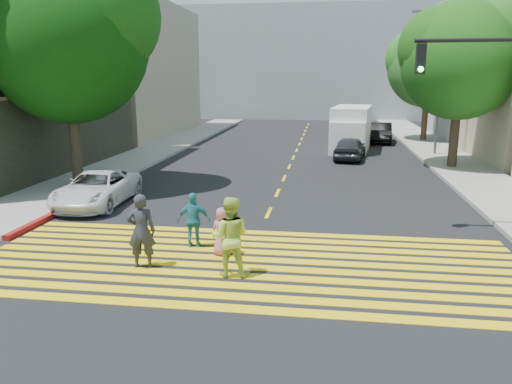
% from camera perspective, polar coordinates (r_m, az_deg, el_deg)
% --- Properties ---
extents(ground, '(120.00, 120.00, 0.00)m').
position_cam_1_polar(ground, '(11.18, -2.22, -10.46)').
color(ground, black).
extents(sidewalk_left, '(3.00, 40.00, 0.15)m').
position_cam_1_polar(sidewalk_left, '(34.00, -9.73, 5.37)').
color(sidewalk_left, gray).
rests_on(sidewalk_left, ground).
extents(sidewalk_right, '(3.00, 60.00, 0.15)m').
position_cam_1_polar(sidewalk_right, '(26.31, 22.63, 2.39)').
color(sidewalk_right, gray).
rests_on(sidewalk_right, ground).
extents(curb_red, '(0.20, 8.00, 0.16)m').
position_cam_1_polar(curb_red, '(18.84, -19.89, -1.23)').
color(curb_red, maroon).
rests_on(curb_red, ground).
extents(crosswalk, '(13.40, 5.30, 0.01)m').
position_cam_1_polar(crosswalk, '(12.34, -1.15, -8.11)').
color(crosswalk, yellow).
rests_on(crosswalk, ground).
extents(lane_line, '(0.12, 34.40, 0.01)m').
position_cam_1_polar(lane_line, '(32.94, 4.83, 5.15)').
color(lane_line, yellow).
rests_on(lane_line, ground).
extents(building_left_tan, '(12.00, 16.00, 10.00)m').
position_cam_1_polar(building_left_tan, '(42.08, -17.46, 13.12)').
color(building_left_tan, tan).
rests_on(building_left_tan, ground).
extents(building_right_grey, '(10.00, 10.00, 10.00)m').
position_cam_1_polar(building_right_grey, '(42.19, 26.94, 12.33)').
color(building_right_grey, gray).
rests_on(building_right_grey, ground).
extents(backdrop_block, '(30.00, 8.00, 12.00)m').
position_cam_1_polar(backdrop_block, '(58.14, 6.50, 14.38)').
color(backdrop_block, gray).
rests_on(backdrop_block, ground).
extents(tree_left, '(7.15, 6.58, 9.08)m').
position_cam_1_polar(tree_left, '(21.44, -20.59, 16.65)').
color(tree_left, black).
rests_on(tree_left, ground).
extents(tree_right_near, '(7.00, 6.67, 8.19)m').
position_cam_1_polar(tree_right_near, '(26.37, 22.60, 14.37)').
color(tree_right_near, black).
rests_on(tree_right_near, ground).
extents(tree_right_far, '(7.10, 6.79, 8.12)m').
position_cam_1_polar(tree_right_far, '(37.40, 19.28, 13.84)').
color(tree_right_far, '#3E2B1C').
rests_on(tree_right_far, ground).
extents(pedestrian_man, '(0.73, 0.55, 1.80)m').
position_cam_1_polar(pedestrian_man, '(12.11, -12.97, -4.37)').
color(pedestrian_man, '#2B2C33').
rests_on(pedestrian_man, ground).
extents(pedestrian_woman, '(0.92, 0.73, 1.85)m').
position_cam_1_polar(pedestrian_woman, '(11.33, -3.00, -5.13)').
color(pedestrian_woman, '#BED84C').
rests_on(pedestrian_woman, ground).
extents(pedestrian_child, '(0.69, 0.52, 1.26)m').
position_cam_1_polar(pedestrian_child, '(12.70, -3.84, -4.52)').
color(pedestrian_child, '#BB6688').
rests_on(pedestrian_child, ground).
extents(pedestrian_extra, '(0.91, 0.47, 1.49)m').
position_cam_1_polar(pedestrian_extra, '(13.35, -7.12, -3.21)').
color(pedestrian_extra, teal).
rests_on(pedestrian_extra, ground).
extents(white_sedan, '(2.12, 4.40, 1.21)m').
position_cam_1_polar(white_sedan, '(18.57, -17.71, 0.40)').
color(white_sedan, silver).
rests_on(white_sedan, ground).
extents(dark_car_near, '(2.08, 3.98, 1.29)m').
position_cam_1_polar(dark_car_near, '(28.16, 10.68, 4.97)').
color(dark_car_near, '#232329').
rests_on(dark_car_near, ground).
extents(silver_car, '(1.96, 4.68, 1.35)m').
position_cam_1_polar(silver_car, '(41.25, 10.78, 7.47)').
color(silver_car, '#949AAB').
rests_on(silver_car, ground).
extents(dark_car_parked, '(1.79, 4.24, 1.36)m').
position_cam_1_polar(dark_car_parked, '(36.13, 14.07, 6.57)').
color(dark_car_parked, black).
rests_on(dark_car_parked, ground).
extents(white_van, '(2.83, 5.92, 2.69)m').
position_cam_1_polar(white_van, '(31.85, 10.80, 7.00)').
color(white_van, white).
rests_on(white_van, ground).
extents(street_lamp, '(1.87, 0.38, 8.25)m').
position_cam_1_polar(street_lamp, '(30.44, 20.07, 12.73)').
color(street_lamp, '#5B5B5B').
rests_on(street_lamp, ground).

